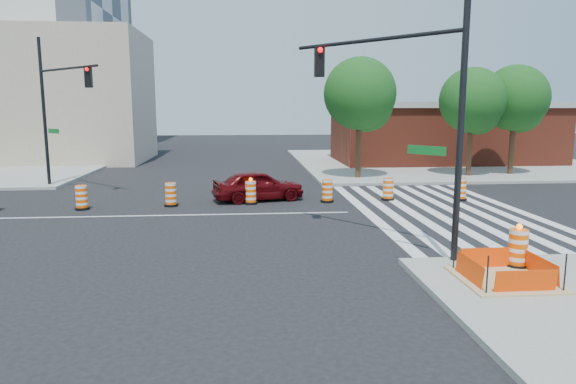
{
  "coord_description": "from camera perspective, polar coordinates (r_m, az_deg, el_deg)",
  "views": [
    {
      "loc": [
        2.81,
        -20.3,
        4.25
      ],
      "look_at": [
        4.28,
        -3.15,
        1.4
      ],
      "focal_mm": 32.0,
      "sensor_mm": 36.0,
      "label": 1
    }
  ],
  "objects": [
    {
      "name": "ground",
      "position": [
        20.93,
        -12.52,
        -2.54
      ],
      "size": [
        120.0,
        120.0,
        0.0
      ],
      "primitive_type": "plane",
      "color": "black",
      "rests_on": "ground"
    },
    {
      "name": "sidewalk_ne",
      "position": [
        41.41,
        16.67,
        3.22
      ],
      "size": [
        22.0,
        22.0,
        0.15
      ],
      "primitive_type": "cube",
      "color": "gray",
      "rests_on": "ground"
    },
    {
      "name": "crosswalk_east",
      "position": [
        22.28,
        16.64,
        -1.98
      ],
      "size": [
        6.75,
        13.5,
        0.01
      ],
      "color": "silver",
      "rests_on": "ground"
    },
    {
      "name": "lane_centerline",
      "position": [
        20.92,
        -12.52,
        -2.53
      ],
      "size": [
        14.0,
        0.12,
        0.01
      ],
      "primitive_type": "cube",
      "color": "silver",
      "rests_on": "ground"
    },
    {
      "name": "excavation_pit",
      "position": [
        13.5,
        22.96,
        -8.73
      ],
      "size": [
        2.2,
        2.2,
        0.9
      ],
      "color": "tan",
      "rests_on": "ground"
    },
    {
      "name": "brick_storefront",
      "position": [
        41.25,
        16.82,
        6.32
      ],
      "size": [
        16.5,
        8.5,
        4.6
      ],
      "color": "maroon",
      "rests_on": "ground"
    },
    {
      "name": "beige_midrise",
      "position": [
        44.82,
        -24.56,
        9.53
      ],
      "size": [
        14.0,
        10.0,
        10.0
      ],
      "primitive_type": "cube",
      "color": "tan",
      "rests_on": "ground"
    },
    {
      "name": "red_coupe",
      "position": [
        23.61,
        -3.33,
        0.76
      ],
      "size": [
        4.43,
        2.62,
        1.42
      ],
      "primitive_type": "imported",
      "rotation": [
        0.0,
        0.0,
        1.81
      ],
      "color": "#4E060A",
      "rests_on": "ground"
    },
    {
      "name": "signal_pole_se",
      "position": [
        15.01,
        13.21,
        11.2
      ],
      "size": [
        3.88,
        4.62,
        7.8
      ],
      "rotation": [
        0.0,
        0.0,
        2.27
      ],
      "color": "black",
      "rests_on": "ground"
    },
    {
      "name": "signal_pole_nw",
      "position": [
        28.82,
        -24.28,
        9.51
      ],
      "size": [
        4.13,
        4.27,
        7.68
      ],
      "rotation": [
        0.0,
        0.0,
        -0.8
      ],
      "color": "black",
      "rests_on": "ground"
    },
    {
      "name": "pit_drum",
      "position": [
        14.54,
        24.17,
        -5.85
      ],
      "size": [
        0.59,
        0.59,
        1.16
      ],
      "color": "black",
      "rests_on": "ground"
    },
    {
      "name": "tree_north_c",
      "position": [
        30.48,
        8.03,
        10.32
      ],
      "size": [
        4.19,
        4.19,
        7.13
      ],
      "color": "#382314",
      "rests_on": "ground"
    },
    {
      "name": "tree_north_d",
      "position": [
        32.92,
        19.82,
        9.18
      ],
      "size": [
        3.89,
        3.89,
        6.61
      ],
      "color": "#382314",
      "rests_on": "ground"
    },
    {
      "name": "tree_north_e",
      "position": [
        34.74,
        23.94,
        9.14
      ],
      "size": [
        4.01,
        4.01,
        6.81
      ],
      "color": "#382314",
      "rests_on": "ground"
    },
    {
      "name": "median_drum_2",
      "position": [
        23.15,
        -21.94,
        -0.66
      ],
      "size": [
        0.6,
        0.6,
        1.02
      ],
      "color": "black",
      "rests_on": "ground"
    },
    {
      "name": "median_drum_3",
      "position": [
        22.78,
        -12.88,
        -0.36
      ],
      "size": [
        0.6,
        0.6,
        1.02
      ],
      "color": "black",
      "rests_on": "ground"
    },
    {
      "name": "median_drum_4",
      "position": [
        22.78,
        -4.16,
        -0.12
      ],
      "size": [
        0.6,
        0.6,
        1.18
      ],
      "color": "black",
      "rests_on": "ground"
    },
    {
      "name": "median_drum_5",
      "position": [
        23.23,
        4.37,
        0.03
      ],
      "size": [
        0.6,
        0.6,
        1.02
      ],
      "color": "black",
      "rests_on": "ground"
    },
    {
      "name": "median_drum_6",
      "position": [
        24.12,
        11.07,
        0.23
      ],
      "size": [
        0.6,
        0.6,
        1.02
      ],
      "color": "black",
      "rests_on": "ground"
    },
    {
      "name": "median_drum_7",
      "position": [
        24.92,
        18.63,
        0.2
      ],
      "size": [
        0.6,
        0.6,
        1.02
      ],
      "color": "black",
      "rests_on": "ground"
    }
  ]
}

